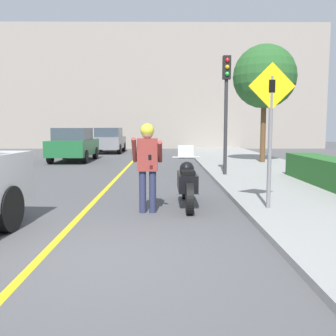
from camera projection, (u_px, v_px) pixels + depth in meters
The scene contains 11 objects.
ground_plane at pixel (85, 259), 4.89m from camera, with size 80.00×80.00×0.00m, color #4C4C4F.
sidewalk_curb at pixel (323, 197), 8.89m from camera, with size 4.40×44.00×0.11m.
road_center_line at pixel (109, 186), 10.85m from camera, with size 0.12×36.00×0.01m.
building_backdrop at pixel (152, 87), 30.20m from camera, with size 28.00×1.20×9.88m.
motorcycle at pixel (187, 183), 8.12m from camera, with size 0.62×2.24×1.30m.
person_biker at pixel (147, 158), 7.41m from camera, with size 0.59×0.48×1.79m.
crossing_sign at pixel (271, 122), 7.27m from camera, with size 0.91×0.08×2.84m.
traffic_light at pixel (226, 93), 12.47m from camera, with size 0.26×0.30×3.95m.
street_tree at pixel (265, 77), 16.94m from camera, with size 2.86×2.86×5.32m.
parked_car_green at pixel (74, 144), 18.92m from camera, with size 1.88×4.20×1.68m.
parked_car_grey at pixel (109, 140), 25.23m from camera, with size 1.88×4.20×1.68m.
Camera 1 is at (1.05, -4.74, 1.71)m, focal length 40.00 mm.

